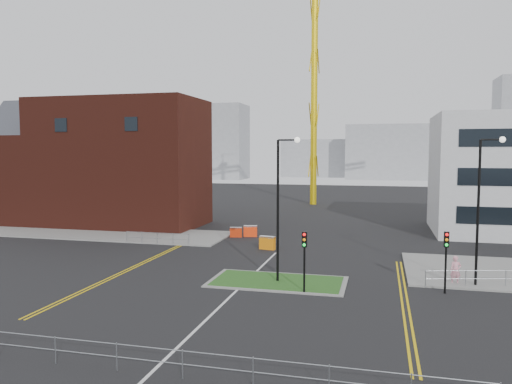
% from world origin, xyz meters
% --- Properties ---
extents(ground, '(200.00, 200.00, 0.00)m').
position_xyz_m(ground, '(0.00, 0.00, 0.00)').
color(ground, black).
rests_on(ground, ground).
extents(pavement_left, '(28.00, 8.00, 0.12)m').
position_xyz_m(pavement_left, '(-20.00, 22.00, 0.06)').
color(pavement_left, slate).
rests_on(pavement_left, ground).
extents(island_kerb, '(8.60, 4.60, 0.08)m').
position_xyz_m(island_kerb, '(2.00, 8.00, 0.04)').
color(island_kerb, slate).
rests_on(island_kerb, ground).
extents(grass_island, '(8.00, 4.00, 0.12)m').
position_xyz_m(grass_island, '(2.00, 8.00, 0.06)').
color(grass_island, '#234B19').
rests_on(grass_island, ground).
extents(brick_building, '(24.20, 10.07, 14.24)m').
position_xyz_m(brick_building, '(-22.97, 28.00, 6.85)').
color(brick_building, '#4A1B12').
rests_on(brick_building, ground).
extents(tower_crane, '(50.40, 18.31, 39.01)m').
position_xyz_m(tower_crane, '(3.41, 56.88, 26.88)').
color(tower_crane, yellow).
rests_on(tower_crane, ground).
extents(streetlamp_island, '(1.46, 0.36, 9.18)m').
position_xyz_m(streetlamp_island, '(2.22, 8.00, 5.41)').
color(streetlamp_island, black).
rests_on(streetlamp_island, ground).
extents(streetlamp_right_near, '(1.46, 0.36, 9.18)m').
position_xyz_m(streetlamp_right_near, '(14.22, 10.00, 5.41)').
color(streetlamp_right_near, black).
rests_on(streetlamp_right_near, ground).
extents(traffic_light_island, '(0.28, 0.33, 3.65)m').
position_xyz_m(traffic_light_island, '(4.00, 5.98, 2.57)').
color(traffic_light_island, black).
rests_on(traffic_light_island, ground).
extents(traffic_light_right, '(0.28, 0.33, 3.65)m').
position_xyz_m(traffic_light_right, '(12.00, 7.98, 2.57)').
color(traffic_light_right, black).
rests_on(traffic_light_right, ground).
extents(railing_front, '(24.05, 0.05, 1.10)m').
position_xyz_m(railing_front, '(0.00, -6.00, 0.78)').
color(railing_front, gray).
rests_on(railing_front, ground).
extents(railing_left, '(6.05, 0.05, 1.10)m').
position_xyz_m(railing_left, '(-11.00, 18.00, 0.74)').
color(railing_left, gray).
rests_on(railing_left, ground).
extents(centre_line, '(0.15, 30.00, 0.01)m').
position_xyz_m(centre_line, '(0.00, 2.00, 0.01)').
color(centre_line, silver).
rests_on(centre_line, ground).
extents(yellow_left_a, '(0.12, 24.00, 0.01)m').
position_xyz_m(yellow_left_a, '(-9.00, 10.00, 0.01)').
color(yellow_left_a, gold).
rests_on(yellow_left_a, ground).
extents(yellow_left_b, '(0.12, 24.00, 0.01)m').
position_xyz_m(yellow_left_b, '(-8.70, 10.00, 0.01)').
color(yellow_left_b, gold).
rests_on(yellow_left_b, ground).
extents(yellow_right_a, '(0.12, 20.00, 0.01)m').
position_xyz_m(yellow_right_a, '(9.50, 6.00, 0.01)').
color(yellow_right_a, gold).
rests_on(yellow_right_a, ground).
extents(yellow_right_b, '(0.12, 20.00, 0.01)m').
position_xyz_m(yellow_right_b, '(9.80, 6.00, 0.01)').
color(yellow_right_b, gold).
rests_on(yellow_right_b, ground).
extents(skyline_a, '(18.00, 12.00, 22.00)m').
position_xyz_m(skyline_a, '(-40.00, 120.00, 11.00)').
color(skyline_a, gray).
rests_on(skyline_a, ground).
extents(skyline_b, '(24.00, 12.00, 16.00)m').
position_xyz_m(skyline_b, '(10.00, 130.00, 8.00)').
color(skyline_b, gray).
rests_on(skyline_b, ground).
extents(skyline_d, '(30.00, 12.00, 12.00)m').
position_xyz_m(skyline_d, '(-8.00, 140.00, 6.00)').
color(skyline_d, gray).
rests_on(skyline_d, ground).
extents(pedestrian, '(0.69, 0.48, 1.82)m').
position_xyz_m(pedestrian, '(12.86, 10.16, 0.91)').
color(pedestrian, pink).
rests_on(pedestrian, ground).
extents(barrier_left, '(1.21, 0.65, 0.97)m').
position_xyz_m(barrier_left, '(-5.28, 23.38, 0.53)').
color(barrier_left, red).
rests_on(barrier_left, ground).
extents(barrier_mid, '(1.35, 0.66, 1.09)m').
position_xyz_m(barrier_mid, '(-4.00, 24.00, 0.59)').
color(barrier_mid, '#FF390E').
rests_on(barrier_mid, ground).
extents(barrier_right, '(1.40, 0.70, 1.13)m').
position_xyz_m(barrier_right, '(-1.00, 18.24, 0.61)').
color(barrier_right, orange).
rests_on(barrier_right, ground).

